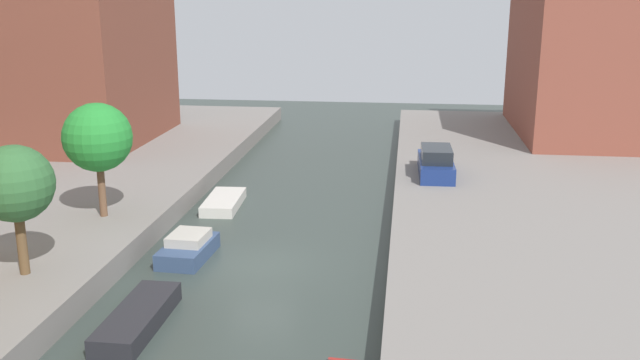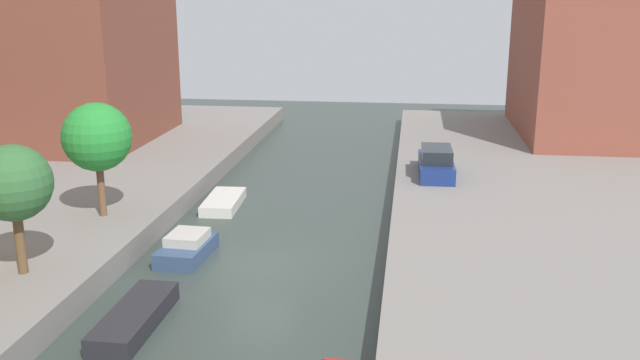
{
  "view_description": "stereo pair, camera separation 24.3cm",
  "coord_description": "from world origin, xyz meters",
  "px_view_note": "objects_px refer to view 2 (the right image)",
  "views": [
    {
      "loc": [
        5.48,
        -25.22,
        10.45
      ],
      "look_at": [
        1.08,
        9.85,
        0.86
      ],
      "focal_mm": 39.28,
      "sensor_mm": 36.0,
      "label": 1
    },
    {
      "loc": [
        5.72,
        -25.19,
        10.45
      ],
      "look_at": [
        1.08,
        9.85,
        0.86
      ],
      "focal_mm": 39.28,
      "sensor_mm": 36.0,
      "label": 2
    }
  ],
  "objects_px": {
    "parked_car": "(436,163)",
    "moored_boat_left_3": "(187,248)",
    "street_tree_2": "(13,184)",
    "moored_boat_left_4": "(224,202)",
    "low_block_right": "(599,63)",
    "moored_boat_left_2": "(135,318)",
    "street_tree_3": "(97,137)"
  },
  "relations": [
    {
      "from": "parked_car",
      "to": "moored_boat_left_3",
      "type": "height_order",
      "value": "parked_car"
    },
    {
      "from": "street_tree_2",
      "to": "moored_boat_left_4",
      "type": "distance_m",
      "value": 12.78
    },
    {
      "from": "low_block_right",
      "to": "moored_boat_left_4",
      "type": "bearing_deg",
      "value": -142.47
    },
    {
      "from": "moored_boat_left_2",
      "to": "street_tree_2",
      "type": "bearing_deg",
      "value": 162.04
    },
    {
      "from": "low_block_right",
      "to": "moored_boat_left_4",
      "type": "relative_size",
      "value": 3.63
    },
    {
      "from": "moored_boat_left_4",
      "to": "low_block_right",
      "type": "bearing_deg",
      "value": 37.53
    },
    {
      "from": "moored_boat_left_2",
      "to": "moored_boat_left_4",
      "type": "bearing_deg",
      "value": 92.62
    },
    {
      "from": "parked_car",
      "to": "moored_boat_left_2",
      "type": "relative_size",
      "value": 1.05
    },
    {
      "from": "moored_boat_left_2",
      "to": "low_block_right",
      "type": "bearing_deg",
      "value": 54.69
    },
    {
      "from": "street_tree_2",
      "to": "moored_boat_left_2",
      "type": "relative_size",
      "value": 1.01
    },
    {
      "from": "street_tree_2",
      "to": "moored_boat_left_4",
      "type": "bearing_deg",
      "value": 70.88
    },
    {
      "from": "street_tree_2",
      "to": "parked_car",
      "type": "xyz_separation_m",
      "value": [
        14.52,
        15.3,
        -2.55
      ]
    },
    {
      "from": "moored_boat_left_3",
      "to": "moored_boat_left_4",
      "type": "relative_size",
      "value": 0.83
    },
    {
      "from": "street_tree_2",
      "to": "moored_boat_left_2",
      "type": "height_order",
      "value": "street_tree_2"
    },
    {
      "from": "low_block_right",
      "to": "parked_car",
      "type": "xyz_separation_m",
      "value": [
        -10.91,
        -12.66,
        -4.11
      ]
    },
    {
      "from": "parked_car",
      "to": "moored_boat_left_4",
      "type": "distance_m",
      "value": 11.29
    },
    {
      "from": "street_tree_3",
      "to": "moored_boat_left_4",
      "type": "distance_m",
      "value": 7.66
    },
    {
      "from": "street_tree_3",
      "to": "moored_boat_left_2",
      "type": "relative_size",
      "value": 1.1
    },
    {
      "from": "parked_car",
      "to": "moored_boat_left_2",
      "type": "bearing_deg",
      "value": -120.65
    },
    {
      "from": "moored_boat_left_2",
      "to": "moored_boat_left_3",
      "type": "height_order",
      "value": "moored_boat_left_3"
    },
    {
      "from": "moored_boat_left_2",
      "to": "moored_boat_left_4",
      "type": "relative_size",
      "value": 1.16
    },
    {
      "from": "street_tree_3",
      "to": "moored_boat_left_4",
      "type": "xyz_separation_m",
      "value": [
        3.98,
        5.01,
        -4.2
      ]
    },
    {
      "from": "street_tree_3",
      "to": "parked_car",
      "type": "height_order",
      "value": "street_tree_3"
    },
    {
      "from": "moored_boat_left_2",
      "to": "moored_boat_left_4",
      "type": "xyz_separation_m",
      "value": [
        -0.59,
        12.97,
        -0.07
      ]
    },
    {
      "from": "street_tree_3",
      "to": "parked_car",
      "type": "distance_m",
      "value": 17.22
    },
    {
      "from": "parked_car",
      "to": "street_tree_2",
      "type": "bearing_deg",
      "value": -133.5
    },
    {
      "from": "low_block_right",
      "to": "moored_boat_left_2",
      "type": "xyz_separation_m",
      "value": [
        -20.86,
        -29.44,
        -5.44
      ]
    },
    {
      "from": "low_block_right",
      "to": "street_tree_3",
      "type": "distance_m",
      "value": 33.32
    },
    {
      "from": "parked_car",
      "to": "moored_boat_left_2",
      "type": "height_order",
      "value": "parked_car"
    },
    {
      "from": "street_tree_2",
      "to": "moored_boat_left_3",
      "type": "distance_m",
      "value": 7.34
    },
    {
      "from": "street_tree_3",
      "to": "parked_car",
      "type": "xyz_separation_m",
      "value": [
        14.52,
        8.83,
        -2.81
      ]
    },
    {
      "from": "parked_car",
      "to": "moored_boat_left_4",
      "type": "bearing_deg",
      "value": -160.1
    }
  ]
}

